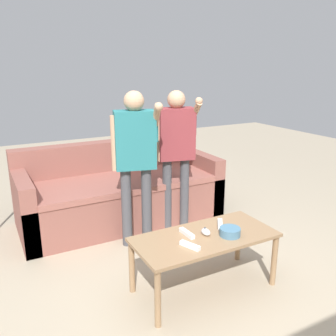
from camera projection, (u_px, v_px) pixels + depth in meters
ground_plane at (183, 283)px, 2.82m from camera, size 12.00×12.00×0.00m
couch at (120, 193)px, 3.94m from camera, size 2.11×0.89×0.82m
coffee_table at (205, 242)px, 2.66m from camera, size 1.06×0.49×0.44m
snack_bowl at (230, 232)px, 2.64m from camera, size 0.15×0.15×0.06m
game_remote_nunchuk at (206, 232)px, 2.65m from camera, size 0.06×0.09×0.05m
player_right at (176, 144)px, 3.56m from camera, size 0.41×0.36×1.41m
player_center at (135, 152)px, 3.20m from camera, size 0.41×0.40×1.43m
game_remote_wand_near at (187, 233)px, 2.65m from camera, size 0.04×0.16×0.03m
game_remote_wand_far at (190, 245)px, 2.47m from camera, size 0.09×0.16×0.03m
game_remote_wand_spare at (220, 224)px, 2.80m from camera, size 0.12×0.15×0.03m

